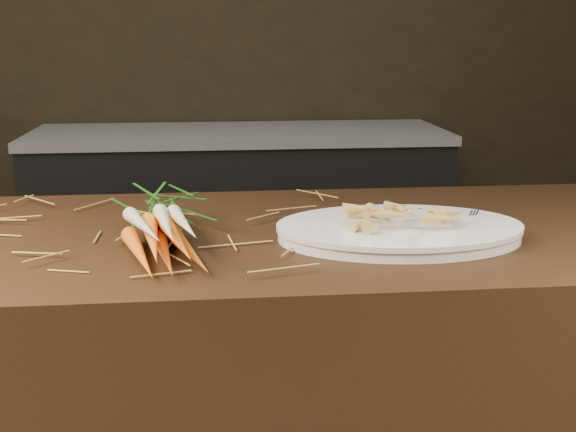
{
  "coord_description": "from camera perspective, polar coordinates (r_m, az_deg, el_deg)",
  "views": [
    {
      "loc": [
        0.19,
        -1.01,
        1.27
      ],
      "look_at": [
        0.31,
        0.18,
        0.96
      ],
      "focal_mm": 45.0,
      "sensor_mm": 36.0,
      "label": 1
    }
  ],
  "objects": [
    {
      "name": "serving_platter",
      "position": [
        1.32,
        8.79,
        -1.31
      ],
      "size": [
        0.45,
        0.31,
        0.02
      ],
      "primitive_type": null,
      "rotation": [
        0.0,
        0.0,
        -0.04
      ],
      "color": "white",
      "rests_on": "main_counter"
    },
    {
      "name": "straw_bedding",
      "position": [
        1.37,
        -13.54,
        -1.1
      ],
      "size": [
        1.4,
        0.6,
        0.02
      ],
      "primitive_type": null,
      "color": "olive",
      "rests_on": "main_counter"
    },
    {
      "name": "root_veg_bunch",
      "position": [
        1.31,
        -10.42,
        -0.26
      ],
      "size": [
        0.22,
        0.46,
        0.08
      ],
      "rotation": [
        0.0,
        0.0,
        0.18
      ],
      "color": "#E2560D",
      "rests_on": "main_counter"
    },
    {
      "name": "serving_fork",
      "position": [
        1.34,
        15.55,
        -0.82
      ],
      "size": [
        0.09,
        0.16,
        0.0
      ],
      "primitive_type": "cube",
      "rotation": [
        0.0,
        0.0,
        -0.46
      ],
      "color": "silver",
      "rests_on": "serving_platter"
    },
    {
      "name": "back_counter",
      "position": [
        3.3,
        -3.76,
        -0.43
      ],
      "size": [
        1.82,
        0.62,
        0.84
      ],
      "color": "black",
      "rests_on": "ground"
    },
    {
      "name": "roasted_veg_heap",
      "position": [
        1.31,
        8.85,
        0.22
      ],
      "size": [
        0.22,
        0.16,
        0.05
      ],
      "primitive_type": null,
      "rotation": [
        0.0,
        0.0,
        -0.04
      ],
      "color": "tan",
      "rests_on": "serving_platter"
    }
  ]
}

